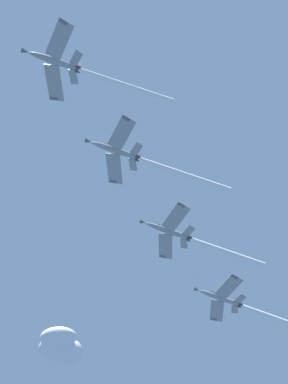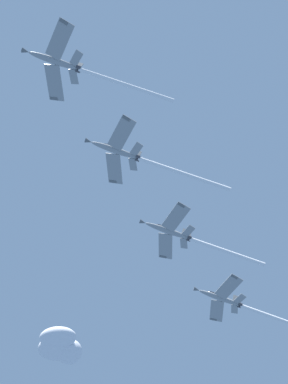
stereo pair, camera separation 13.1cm
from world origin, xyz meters
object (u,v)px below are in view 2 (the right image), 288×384
object	(u,v)px
jet_second	(136,157)
jet_third	(185,237)
jet_fourth	(237,304)
jet_lead	(73,67)

from	to	relation	value
jet_second	jet_third	xyz separation A→B (m)	(9.03, 22.88, -5.25)
jet_second	jet_third	world-z (taller)	jet_second
jet_fourth	jet_second	bearing A→B (deg)	-114.08
jet_lead	jet_second	bearing A→B (deg)	64.83
jet_lead	jet_second	size ratio (longest dim) A/B	0.98
jet_second	jet_fourth	xyz separation A→B (m)	(20.64, 46.17, -9.87)
jet_third	jet_fourth	xyz separation A→B (m)	(11.60, 23.29, -4.62)
jet_lead	jet_third	size ratio (longest dim) A/B	1.06
jet_lead	jet_third	distance (m)	50.35
jet_lead	jet_fourth	xyz separation A→B (m)	(31.09, 68.41, -15.58)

